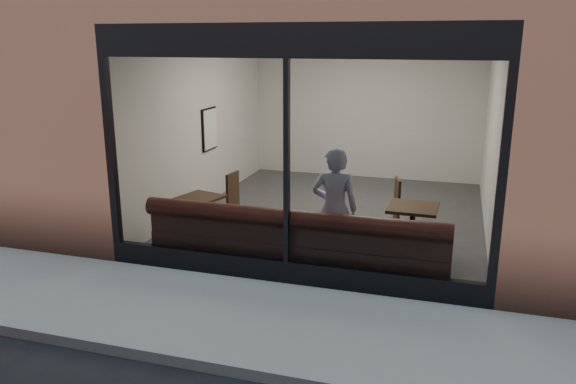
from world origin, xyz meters
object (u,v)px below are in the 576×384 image
(banquette, at_px, (296,255))
(cafe_table_left, at_px, (200,198))
(person, at_px, (334,209))
(cafe_table_right, at_px, (413,208))
(cafe_chair_right, at_px, (384,222))
(cafe_chair_left, at_px, (223,214))

(banquette, xyz_separation_m, cafe_table_left, (-1.64, 0.55, 0.52))
(cafe_table_left, bearing_deg, banquette, -18.55)
(person, distance_m, cafe_table_right, 1.20)
(cafe_table_left, bearing_deg, cafe_table_right, 7.33)
(person, xyz_separation_m, cafe_chair_right, (0.49, 1.45, -0.60))
(cafe_chair_right, bearing_deg, cafe_chair_left, -8.23)
(banquette, distance_m, cafe_chair_right, 1.95)
(cafe_table_left, xyz_separation_m, cafe_chair_left, (-0.00, 0.84, -0.50))
(cafe_table_left, height_order, cafe_table_right, cafe_table_right)
(person, height_order, cafe_table_right, person)
(person, height_order, cafe_chair_left, person)
(cafe_chair_left, relative_size, cafe_chair_right, 1.02)
(cafe_table_left, bearing_deg, cafe_chair_right, 23.95)
(cafe_table_right, xyz_separation_m, cafe_chair_right, (-0.49, 0.75, -0.50))
(banquette, bearing_deg, cafe_table_right, 33.39)
(banquette, relative_size, person, 2.39)
(person, bearing_deg, cafe_chair_left, -35.65)
(cafe_table_right, distance_m, cafe_chair_right, 1.03)
(cafe_table_left, distance_m, cafe_chair_right, 2.88)
(cafe_chair_right, bearing_deg, person, 56.39)
(cafe_table_left, xyz_separation_m, cafe_chair_right, (2.59, 1.15, -0.50))
(banquette, xyz_separation_m, cafe_chair_left, (-1.65, 1.39, 0.01))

